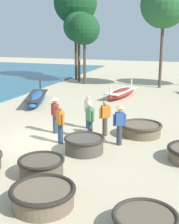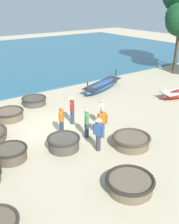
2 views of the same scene
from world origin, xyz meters
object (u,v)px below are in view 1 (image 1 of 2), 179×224
at_px(coracle_far_right, 41,166).
at_px(coracle_beside_post, 84,144).
at_px(coracle_weathered, 145,222).
at_px(fisherman_hauling, 60,123).
at_px(fisherman_crouching, 55,112).
at_px(fisherman_by_coracle, 105,117).
at_px(fisherman_standing_right, 88,111).
at_px(tree_leftmost, 79,27).
at_px(long_boat_white_hull, 37,98).
at_px(tree_right_mid, 75,3).
at_px(fisherman_standing_left, 90,120).
at_px(coracle_front_left, 141,129).
at_px(coracle_far_left, 43,196).
at_px(tree_rightmost, 84,29).
at_px(fisherman_with_hat, 120,122).
at_px(long_boat_blue_hull, 121,93).
at_px(tree_left_mid, 164,5).

bearing_deg(coracle_far_right, coracle_beside_post, 75.40).
relative_size(coracle_weathered, fisherman_hauling, 0.97).
xyz_separation_m(fisherman_crouching, fisherman_by_coracle, (2.21, 0.37, -0.12)).
xyz_separation_m(fisherman_standing_right, fisherman_hauling, (-0.40, -2.31, 0.00)).
bearing_deg(tree_leftmost, fisherman_crouching, -73.31).
xyz_separation_m(long_boat_white_hull, fisherman_standing_right, (4.89, -4.03, 0.50)).
bearing_deg(tree_right_mid, fisherman_standing_left, -66.91).
distance_m(coracle_front_left, fisherman_standing_left, 2.37).
xyz_separation_m(coracle_far_left, tree_rightmost, (-5.75, 19.34, 4.40)).
relative_size(fisherman_by_coracle, tree_leftmost, 0.25).
bearing_deg(fisherman_with_hat, long_boat_blue_hull, 102.56).
bearing_deg(coracle_beside_post, coracle_far_left, -86.19).
height_order(fisherman_with_hat, tree_left_mid, tree_left_mid).
xyz_separation_m(coracle_beside_post, tree_left_mid, (1.02, 15.66, 6.21)).
height_order(coracle_far_right, tree_leftmost, tree_leftmost).
height_order(coracle_weathered, fisherman_with_hat, fisherman_with_hat).
height_order(coracle_beside_post, tree_right_mid, tree_right_mid).
bearing_deg(coracle_beside_post, fisherman_hauling, 152.92).
relative_size(coracle_weathered, fisherman_crouching, 0.92).
bearing_deg(coracle_far_right, tree_right_mid, 108.18).
relative_size(coracle_weathered, coracle_front_left, 0.83).
bearing_deg(long_boat_white_hull, tree_rightmost, 88.22).
xyz_separation_m(long_boat_blue_hull, tree_leftmost, (-5.42, 5.93, 4.62)).
xyz_separation_m(fisherman_standing_left, tree_leftmost, (-6.20, 15.15, 4.09)).
distance_m(fisherman_with_hat, fisherman_standing_left, 1.39).
bearing_deg(fisherman_hauling, fisherman_standing_left, 42.22).
xyz_separation_m(coracle_far_left, coracle_front_left, (1.43, 6.63, 0.00)).
distance_m(coracle_far_left, tree_leftmost, 22.16).
bearing_deg(fisherman_standing_right, coracle_far_left, -80.71).
xyz_separation_m(fisherman_standing_right, fisherman_with_hat, (1.92, -1.74, 0.12)).
bearing_deg(tree_rightmost, coracle_weathered, -66.70).
bearing_deg(coracle_front_left, fisherman_by_coracle, -159.89).
bearing_deg(tree_leftmost, fisherman_by_coracle, -65.31).
distance_m(long_boat_blue_hull, tree_right_mid, 11.44).
height_order(coracle_weathered, coracle_front_left, coracle_front_left).
xyz_separation_m(long_boat_blue_hull, fisherman_standing_left, (0.77, -9.21, 0.53)).
height_order(tree_leftmost, tree_right_mid, tree_right_mid).
relative_size(fisherman_standing_left, fisherman_hauling, 1.00).
bearing_deg(tree_rightmost, coracle_front_left, -60.53).
relative_size(coracle_beside_post, tree_left_mid, 0.19).
bearing_deg(fisherman_by_coracle, tree_right_mid, 115.38).
bearing_deg(tree_leftmost, tree_left_mid, -7.67).
bearing_deg(fisherman_by_coracle, coracle_far_left, -89.30).
relative_size(coracle_front_left, fisherman_standing_left, 1.17).
relative_size(coracle_beside_post, tree_leftmost, 0.25).
bearing_deg(fisherman_crouching, fisherman_standing_right, 45.08).
bearing_deg(tree_leftmost, coracle_weathered, -65.65).
bearing_deg(fisherman_crouching, fisherman_hauling, -56.35).
height_order(fisherman_crouching, fisherman_by_coracle, fisherman_crouching).
bearing_deg(coracle_far_left, fisherman_standing_right, 99.29).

